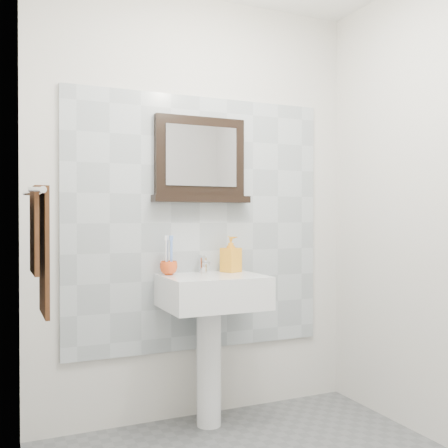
# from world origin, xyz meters

# --- Properties ---
(back_wall) EXTENTS (2.00, 0.01, 2.50)m
(back_wall) POSITION_xyz_m (0.00, 1.10, 1.25)
(back_wall) COLOR silver
(back_wall) RESTS_ON ground
(left_wall) EXTENTS (0.01, 2.20, 2.50)m
(left_wall) POSITION_xyz_m (-1.00, 0.00, 1.25)
(left_wall) COLOR silver
(left_wall) RESTS_ON ground
(splashback) EXTENTS (1.60, 0.02, 1.50)m
(splashback) POSITION_xyz_m (0.00, 1.09, 1.15)
(splashback) COLOR #A9B2B7
(splashback) RESTS_ON back_wall
(pedestal_sink) EXTENTS (0.55, 0.44, 0.96)m
(pedestal_sink) POSITION_xyz_m (-0.01, 0.87, 0.68)
(pedestal_sink) COLOR white
(pedestal_sink) RESTS_ON ground
(toothbrush_cup) EXTENTS (0.11, 0.11, 0.08)m
(toothbrush_cup) POSITION_xyz_m (-0.22, 0.99, 0.90)
(toothbrush_cup) COLOR #E14C1A
(toothbrush_cup) RESTS_ON pedestal_sink
(toothbrushes) EXTENTS (0.05, 0.04, 0.21)m
(toothbrushes) POSITION_xyz_m (-0.22, 0.99, 0.98)
(toothbrushes) COLOR white
(toothbrushes) RESTS_ON toothbrush_cup
(soap_dispenser) EXTENTS (0.13, 0.13, 0.21)m
(soap_dispenser) POSITION_xyz_m (0.16, 0.98, 0.97)
(soap_dispenser) COLOR orange
(soap_dispenser) RESTS_ON pedestal_sink
(framed_mirror) EXTENTS (0.59, 0.11, 0.50)m
(framed_mirror) POSITION_xyz_m (-0.00, 1.06, 1.51)
(framed_mirror) COLOR black
(framed_mirror) RESTS_ON back_wall
(towel_bar) EXTENTS (0.07, 0.40, 0.03)m
(towel_bar) POSITION_xyz_m (-0.95, 0.55, 1.29)
(towel_bar) COLOR silver
(towel_bar) RESTS_ON left_wall
(hand_towel) EXTENTS (0.06, 0.30, 0.55)m
(hand_towel) POSITION_xyz_m (-0.94, 0.55, 1.08)
(hand_towel) COLOR #361E0F
(hand_towel) RESTS_ON towel_bar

